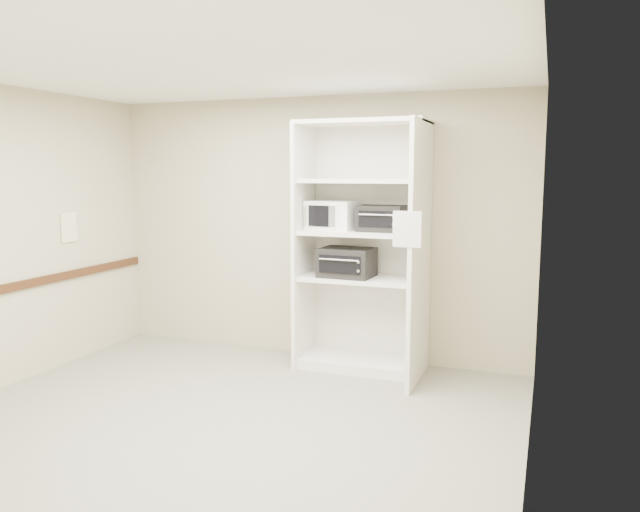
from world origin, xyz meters
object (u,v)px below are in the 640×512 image
(shelving_unit, at_px, (367,255))
(toaster_oven_lower, at_px, (347,262))
(toaster_oven_upper, at_px, (382,218))
(microwave, at_px, (333,215))

(shelving_unit, xyz_separation_m, toaster_oven_lower, (-0.18, -0.06, -0.07))
(shelving_unit, bearing_deg, toaster_oven_lower, -161.78)
(shelving_unit, height_order, toaster_oven_upper, shelving_unit)
(shelving_unit, bearing_deg, microwave, 173.51)
(shelving_unit, distance_m, toaster_oven_lower, 0.20)
(shelving_unit, xyz_separation_m, microwave, (-0.36, 0.04, 0.38))
(microwave, distance_m, toaster_oven_lower, 0.50)
(toaster_oven_upper, relative_size, toaster_oven_lower, 0.85)
(microwave, height_order, toaster_oven_upper, microwave)
(microwave, bearing_deg, shelving_unit, 0.46)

